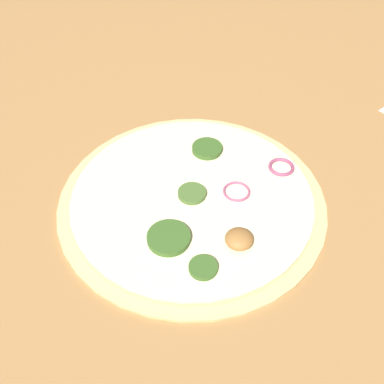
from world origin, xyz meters
TOP-DOWN VIEW (x-y plane):
  - ground_plane at (0.00, 0.00)m, footprint 3.00×3.00m
  - pizza at (-0.00, -0.00)m, footprint 0.37×0.37m

SIDE VIEW (x-z plane):
  - ground_plane at x=0.00m, z-range 0.00..0.00m
  - pizza at x=0.00m, z-range -0.01..0.02m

